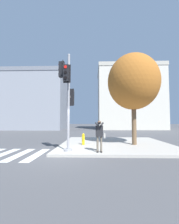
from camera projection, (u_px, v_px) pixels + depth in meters
ground_plane at (59, 155)px, 8.04m from camera, size 160.00×160.00×0.00m
sidewalk_corner at (115, 144)px, 11.43m from camera, size 8.00×8.00×0.15m
traffic_signal_pole at (67, 91)px, 8.57m from camera, size 0.87×1.19×5.59m
person_photographer at (100, 133)px, 8.16m from camera, size 0.58×0.54×1.70m
street_tree at (133, 82)px, 10.93m from camera, size 3.72×3.72×6.60m
fire_hydrant at (83, 139)px, 10.63m from camera, size 0.19×0.25×0.80m
building_left at (29, 102)px, 34.10m from camera, size 16.99×11.21×12.37m
building_right at (128, 99)px, 34.60m from camera, size 14.05×9.90×13.85m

